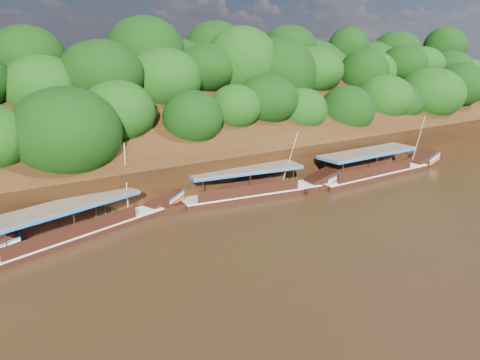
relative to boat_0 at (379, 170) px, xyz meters
name	(u,v)px	position (x,y,z in m)	size (l,w,h in m)	color
ground	(315,224)	(-14.66, -6.33, -0.62)	(160.00, 160.00, 0.00)	black
riverbank	(174,147)	(-14.67, 16.39, 1.27)	(120.00, 30.06, 19.40)	black
boat_0	(379,170)	(0.00, 0.00, 0.00)	(16.97, 2.86, 6.35)	black
boat_1	(261,189)	(-13.76, 1.48, -0.02)	(15.41, 4.55, 6.18)	black
boat_2	(89,225)	(-28.82, 1.39, -0.05)	(15.90, 6.41, 6.19)	black
reeds	(217,187)	(-17.18, 3.20, 0.25)	(49.58, 2.47, 2.18)	#285D17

